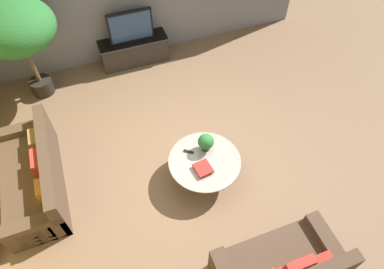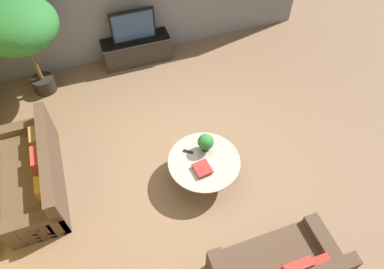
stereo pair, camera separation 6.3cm
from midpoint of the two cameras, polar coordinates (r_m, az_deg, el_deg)
The scene contains 9 objects.
ground_plane at distance 5.94m, azimuth -0.19°, elevation -4.21°, with size 24.00×24.00×0.00m, color brown.
media_console at distance 7.70m, azimuth -9.82°, elevation 13.68°, with size 1.45×0.50×0.54m.
television at distance 7.36m, azimuth -10.46°, elevation 17.28°, with size 0.91×0.13×0.66m.
coffee_table at distance 5.49m, azimuth 1.76°, elevation -5.13°, with size 1.15×1.15×0.45m.
couch_by_wall at distance 5.95m, azimuth -24.94°, elevation -6.47°, with size 0.84×2.01×0.84m.
potted_palm_tall at distance 6.82m, azimuth -27.54°, elevation 15.29°, with size 1.37×1.37×1.96m.
potted_plant_tabletop at distance 5.36m, azimuth 2.00°, elevation -1.28°, with size 0.25×0.25×0.32m.
book_stack at distance 5.25m, azimuth 1.51°, elevation -5.70°, with size 0.28×0.30×0.07m.
remote_black at distance 5.46m, azimuth -0.91°, elevation -2.87°, with size 0.04×0.16×0.02m, color black.
Camera 1 is at (-1.19, -3.15, 4.89)m, focal length 32.00 mm.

